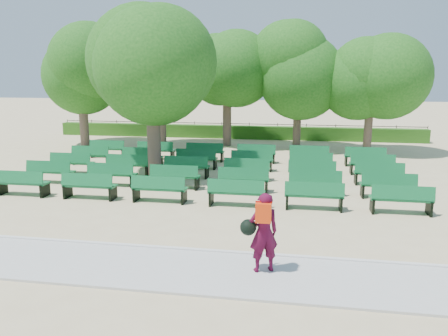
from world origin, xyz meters
name	(u,v)px	position (x,y,z in m)	size (l,w,h in m)	color
ground	(185,188)	(0.00, 0.00, 0.00)	(120.00, 120.00, 0.00)	tan
paving	(108,265)	(0.00, -7.40, 0.03)	(30.00, 2.20, 0.06)	#B8B8B3
curb	(126,246)	(0.00, -6.25, 0.05)	(30.00, 0.12, 0.10)	silver
hedge	(235,132)	(0.00, 14.00, 0.45)	(26.00, 0.70, 0.90)	#285A17
fence	(235,137)	(0.00, 14.40, 0.00)	(26.00, 0.10, 1.02)	black
tree_line	(226,147)	(0.00, 10.00, 0.00)	(21.80, 6.80, 7.04)	#235F19
bench_array	(217,176)	(0.99, 1.80, 0.10)	(1.97, 0.66, 1.23)	#116533
tree_among	(152,75)	(-1.76, 1.51, 4.47)	(4.82, 4.82, 6.67)	brown
person	(262,231)	(3.66, -7.17, 1.02)	(0.93, 0.67, 1.86)	#460A23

